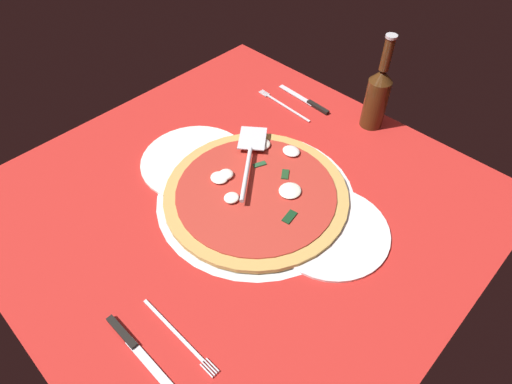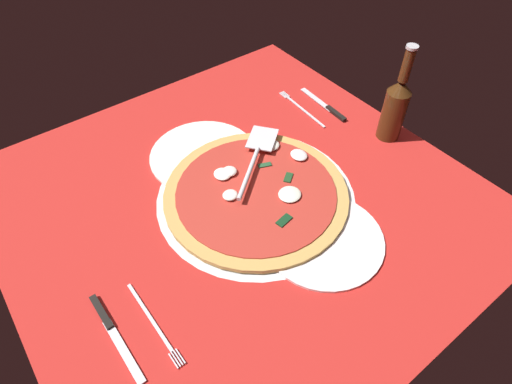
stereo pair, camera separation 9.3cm
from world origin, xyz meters
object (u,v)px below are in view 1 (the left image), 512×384
Objects in this scene: place_setting_near at (157,343)px; dinner_plate_right at (330,231)px; place_setting_far at (296,105)px; dinner_plate_left at (195,161)px; pizza_server at (249,155)px; pizza at (256,192)px; beer_bottle at (377,96)px.

dinner_plate_right is at bearing 80.30° from place_setting_near.
dinner_plate_left is at bearing 89.36° from place_setting_far.
pizza_server is at bearing 114.35° from place_setting_near.
pizza is 39.43cm from beer_bottle.
dinner_plate_left is 18.12cm from pizza.
place_setting_near is 0.82× the size of beer_bottle.
pizza is 37.21cm from place_setting_near.
dinner_plate_left is 1.03× the size of beer_bottle.
dinner_plate_left is 34.04cm from place_setting_far.
place_setting_far is (-33.21, 28.27, -0.15)cm from dinner_plate_right.
dinner_plate_left is 1.25× the size of place_setting_near.
dinner_plate_right is 0.60× the size of pizza.
place_setting_far is 0.82× the size of beer_bottle.
dinner_plate_left is at bearing 89.13° from pizza_server.
pizza reaches higher than place_setting_far.
pizza_server is at bearing 37.53° from dinner_plate_left.
dinner_plate_left is 46.98cm from beer_bottle.
place_setting_near is at bearing -72.11° from pizza.
pizza_server is (-7.61, 5.64, 2.22)cm from pizza.
beer_bottle reaches higher than pizza_server.
place_setting_near is (-6.25, -38.78, -0.15)cm from dinner_plate_right.
pizza is 35.28cm from place_setting_far.
beer_bottle is (3.67, 38.51, 7.63)cm from pizza.
place_setting_near is 74.83cm from beer_bottle.
pizza is 1.98× the size of place_setting_near.
pizza_server reaches higher than place_setting_far.
pizza is at bearing -169.17° from dinner_plate_right.
dinner_plate_right is 0.98× the size of beer_bottle.
place_setting_near reaches higher than dinner_plate_right.
dinner_plate_left is 1.17× the size of pizza_server.
pizza_server is 27.40cm from place_setting_far.
beer_bottle is (19.21, 6.86, 8.77)cm from place_setting_far.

